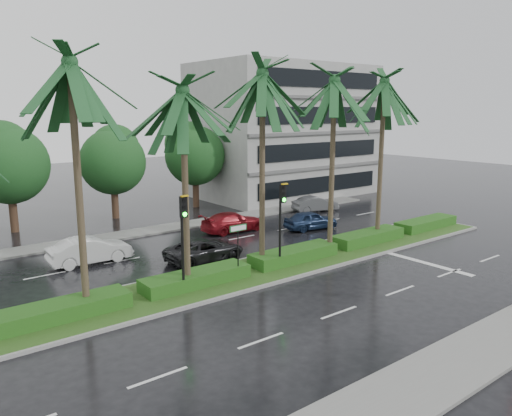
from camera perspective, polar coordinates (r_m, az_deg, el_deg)
ground at (r=24.09m, az=0.61°, el=-8.18°), size 120.00×120.00×0.00m
near_sidewalk at (r=17.93m, az=22.27°, el=-15.99°), size 40.00×2.40×0.12m
far_sidewalk at (r=33.90m, az=-12.15°, el=-2.58°), size 40.00×2.00×0.12m
median at (r=24.81m, az=-0.84°, el=-7.41°), size 36.00×4.00×0.15m
hedge at (r=24.70m, az=-0.85°, el=-6.59°), size 35.20×1.40×0.60m
lane_markings at (r=25.70m, az=6.55°, el=-6.99°), size 34.00×13.06×0.01m
palm_row at (r=22.80m, az=-3.48°, el=12.49°), size 26.30×4.20×10.34m
signal_median_left at (r=21.32m, az=-8.32°, el=-2.48°), size 0.34×0.42×4.36m
signal_median_right at (r=24.43m, az=2.94°, el=-0.62°), size 0.34×0.42×4.36m
street_sign at (r=23.26m, az=-2.05°, el=-3.43°), size 0.95×0.09×2.60m
bg_trees at (r=38.08m, az=-16.77°, el=5.40°), size 32.48×5.08×7.34m
building at (r=47.48m, az=3.15°, el=8.80°), size 16.00×10.00×12.00m
car_white at (r=27.78m, az=-18.45°, el=-4.61°), size 1.62×4.31×1.41m
car_darkgrey at (r=26.94m, az=-5.88°, el=-4.77°), size 2.10×4.42×1.22m
car_red at (r=33.18m, az=-2.65°, el=-1.60°), size 1.93×4.49×1.29m
car_blue at (r=33.94m, az=6.27°, el=-1.39°), size 2.15×3.92×1.26m
car_grey at (r=39.91m, az=6.80°, el=0.47°), size 2.18×3.90×1.22m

